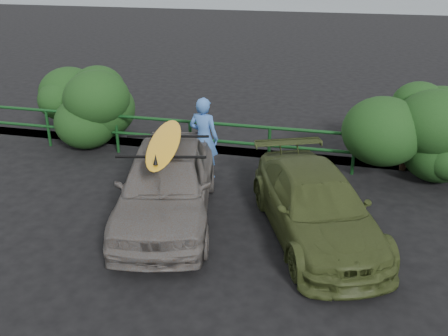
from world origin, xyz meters
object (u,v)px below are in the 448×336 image
at_px(sedan, 167,183).
at_px(surfboard, 164,143).
at_px(olive_vehicle, 316,206).
at_px(guardrail, 229,143).
at_px(man, 204,138).

distance_m(sedan, surfboard, 0.84).
bearing_deg(olive_vehicle, surfboard, 157.67).
relative_size(guardrail, surfboard, 5.14).
relative_size(guardrail, sedan, 3.20).
xyz_separation_m(man, surfboard, (-0.17, -2.06, 0.63)).
xyz_separation_m(guardrail, surfboard, (-0.54, -3.02, 1.07)).
relative_size(olive_vehicle, man, 2.19).
bearing_deg(guardrail, man, -111.19).
relative_size(sedan, man, 2.29).
bearing_deg(surfboard, guardrail, 67.14).
bearing_deg(man, guardrail, -102.24).
height_order(olive_vehicle, surfboard, surfboard).
bearing_deg(sedan, man, 72.59).
distance_m(sedan, man, 2.08).
bearing_deg(guardrail, olive_vehicle, -52.25).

